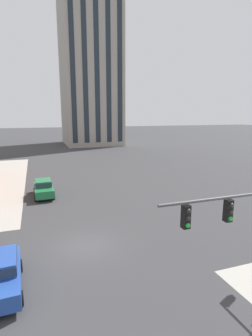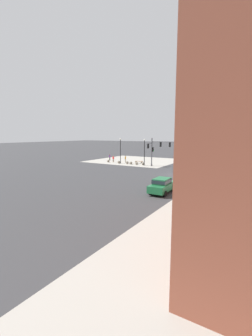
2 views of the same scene
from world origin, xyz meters
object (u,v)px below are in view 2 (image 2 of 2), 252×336
at_px(pedestrian_walking_east, 125,159).
at_px(traffic_signal_main, 159,148).
at_px(bollard_sphere_curb_a, 143,164).
at_px(bollard_sphere_curb_e, 119,162).
at_px(bollard_sphere_curb_b, 137,163).
at_px(bollard_sphere_curb_f, 108,161).
at_px(car_main_southbound_near, 212,169).
at_px(bollard_sphere_curb_c, 131,163).
at_px(car_main_northbound_near, 188,157).
at_px(street_lamp_corner_near, 144,149).
at_px(pedestrian_at_curb, 110,157).
at_px(car_main_northbound_far, 162,185).
at_px(bench_near_signal, 139,162).
at_px(pedestrian_near_bench, 113,158).
at_px(street_lamp_mid_sidewalk, 120,148).
at_px(bollard_sphere_curb_d, 127,163).

bearing_deg(pedestrian_walking_east, traffic_signal_main, 164.50).
distance_m(bollard_sphere_curb_a, bollard_sphere_curb_e, 5.94).
relative_size(traffic_signal_main, bollard_sphere_curb_e, 11.63).
bearing_deg(bollard_sphere_curb_b, pedestrian_walking_east, -28.11).
distance_m(bollard_sphere_curb_f, car_main_southbound_near, 24.76).
relative_size(bollard_sphere_curb_c, car_main_northbound_near, 0.14).
height_order(bollard_sphere_curb_c, car_main_northbound_near, car_main_northbound_near).
relative_size(traffic_signal_main, street_lamp_corner_near, 1.28).
distance_m(pedestrian_at_curb, car_main_northbound_far, 33.42).
distance_m(bollard_sphere_curb_b, pedestrian_walking_east, 4.84).
relative_size(bench_near_signal, pedestrian_near_bench, 1.20).
distance_m(street_lamp_corner_near, street_lamp_mid_sidewalk, 6.14).
distance_m(pedestrian_at_curb, car_main_northbound_near, 19.33).
xyz_separation_m(bollard_sphere_curb_a, pedestrian_at_curb, (11.42, -3.76, 0.56)).
relative_size(bollard_sphere_curb_c, street_lamp_mid_sidewalk, 0.11).
height_order(bollard_sphere_curb_a, car_main_northbound_far, car_main_northbound_far).
bearing_deg(car_main_southbound_near, bollard_sphere_curb_d, -14.22).
bearing_deg(bollard_sphere_curb_c, bollard_sphere_curb_a, -175.30).
relative_size(bollard_sphere_curb_f, car_main_northbound_far, 0.14).
relative_size(bench_near_signal, car_main_northbound_near, 0.41).
bearing_deg(street_lamp_corner_near, pedestrian_near_bench, -8.81).
bearing_deg(street_lamp_mid_sidewalk, bollard_sphere_curb_f, -4.33).
relative_size(car_main_northbound_far, car_main_southbound_near, 0.99).
distance_m(bollard_sphere_curb_b, bollard_sphere_curb_f, 7.80).
xyz_separation_m(bollard_sphere_curb_d, pedestrian_near_bench, (4.49, -1.11, 0.56)).
distance_m(bollard_sphere_curb_e, car_main_northbound_far, 26.61).
relative_size(pedestrian_walking_east, street_lamp_corner_near, 0.29).
height_order(bollard_sphere_curb_c, street_lamp_corner_near, street_lamp_corner_near).
bearing_deg(car_main_northbound_near, street_lamp_corner_near, 65.65).
bearing_deg(bollard_sphere_curb_b, car_main_northbound_far, 125.93).
xyz_separation_m(bollard_sphere_curb_c, car_main_southbound_near, (-17.84, 4.67, 0.61)).
height_order(bollard_sphere_curb_c, bollard_sphere_curb_e, same).
relative_size(bollard_sphere_curb_c, pedestrian_near_bench, 0.40).
xyz_separation_m(bench_near_signal, car_main_southbound_near, (-17.31, 7.29, 0.59)).
bearing_deg(street_lamp_mid_sidewalk, pedestrian_near_bench, -22.03).
bearing_deg(bollard_sphere_curb_b, car_main_northbound_near, -121.61).
xyz_separation_m(bollard_sphere_curb_a, bollard_sphere_curb_e, (5.92, 0.37, 0.00)).
bearing_deg(bollard_sphere_curb_f, bollard_sphere_curb_d, 177.03).
distance_m(bollard_sphere_curb_e, pedestrian_near_bench, 2.87).
distance_m(bollard_sphere_curb_b, car_main_northbound_far, 23.84).
xyz_separation_m(bollard_sphere_curb_f, pedestrian_near_bench, (-0.86, -0.83, 0.56)).
xyz_separation_m(pedestrian_near_bench, pedestrian_at_curb, (3.03, -2.77, 0.00)).
bearing_deg(bollard_sphere_curb_a, car_main_southbound_near, 161.87).
relative_size(pedestrian_walking_east, car_main_northbound_far, 0.36).
relative_size(pedestrian_near_bench, car_main_northbound_far, 0.34).
xyz_separation_m(traffic_signal_main, bollard_sphere_curb_a, (3.81, -0.62, -3.41)).
distance_m(bollard_sphere_curb_c, bollard_sphere_curb_f, 6.40).
height_order(traffic_signal_main, car_main_southbound_near, traffic_signal_main).
height_order(bollard_sphere_curb_e, bench_near_signal, bollard_sphere_curb_e).
relative_size(bollard_sphere_curb_a, street_lamp_mid_sidewalk, 0.11).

